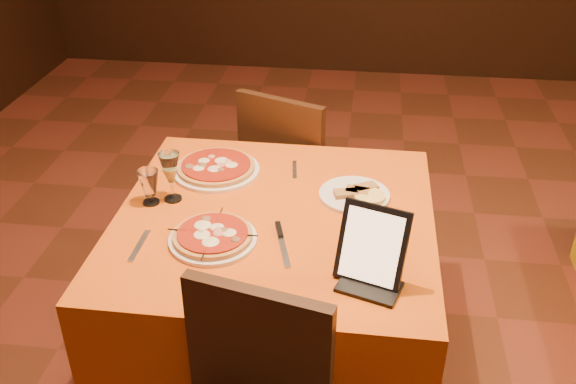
# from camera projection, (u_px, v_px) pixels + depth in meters

# --- Properties ---
(main_table) EXTENTS (1.10, 1.10, 0.75)m
(main_table) POSITION_uv_depth(u_px,v_px,m) (276.00, 298.00, 2.42)
(main_table) COLOR #D4540D
(main_table) RESTS_ON floor
(chair_main_far) EXTENTS (0.60, 0.60, 0.91)m
(chair_main_far) POSITION_uv_depth(u_px,v_px,m) (300.00, 173.00, 3.09)
(chair_main_far) COLOR black
(chair_main_far) RESTS_ON floor
(pizza_near) EXTENTS (0.29, 0.29, 0.03)m
(pizza_near) POSITION_uv_depth(u_px,v_px,m) (213.00, 237.00, 2.09)
(pizza_near) COLOR white
(pizza_near) RESTS_ON main_table
(pizza_far) EXTENTS (0.34, 0.34, 0.03)m
(pizza_far) POSITION_uv_depth(u_px,v_px,m) (216.00, 168.00, 2.49)
(pizza_far) COLOR white
(pizza_far) RESTS_ON main_table
(cutlet_dish) EXTENTS (0.26, 0.26, 0.03)m
(cutlet_dish) POSITION_uv_depth(u_px,v_px,m) (354.00, 193.00, 2.33)
(cutlet_dish) COLOR white
(cutlet_dish) RESTS_ON main_table
(wine_glass) EXTENTS (0.09, 0.09, 0.19)m
(wine_glass) POSITION_uv_depth(u_px,v_px,m) (171.00, 177.00, 2.27)
(wine_glass) COLOR #BBBF6D
(wine_glass) RESTS_ON main_table
(water_glass) EXTENTS (0.10, 0.10, 0.13)m
(water_glass) POSITION_uv_depth(u_px,v_px,m) (149.00, 187.00, 2.27)
(water_glass) COLOR white
(water_glass) RESTS_ON main_table
(tablet) EXTENTS (0.22, 0.16, 0.24)m
(tablet) POSITION_uv_depth(u_px,v_px,m) (372.00, 245.00, 1.87)
(tablet) COLOR black
(tablet) RESTS_ON main_table
(knife) EXTENTS (0.08, 0.23, 0.01)m
(knife) POSITION_uv_depth(u_px,v_px,m) (283.00, 246.00, 2.07)
(knife) COLOR #AFAEB5
(knife) RESTS_ON main_table
(fork_near) EXTENTS (0.02, 0.17, 0.01)m
(fork_near) POSITION_uv_depth(u_px,v_px,m) (140.00, 246.00, 2.07)
(fork_near) COLOR #ABACB2
(fork_near) RESTS_ON main_table
(fork_far) EXTENTS (0.03, 0.14, 0.01)m
(fork_far) POSITION_uv_depth(u_px,v_px,m) (295.00, 170.00, 2.50)
(fork_far) COLOR #ADAEB4
(fork_far) RESTS_ON main_table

